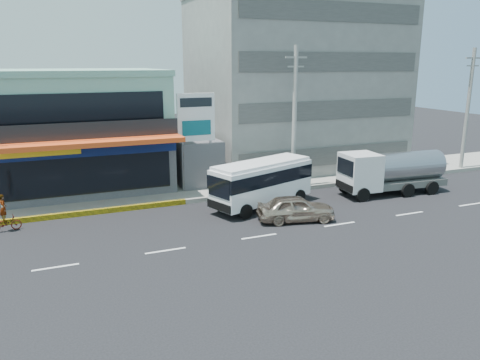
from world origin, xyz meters
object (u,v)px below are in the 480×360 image
Objects in this scene: shop_building at (75,133)px; satellite_dish at (196,138)px; concrete_building at (293,85)px; billboard at (196,123)px; utility_pole_near at (294,118)px; tanker_truck at (389,171)px; motorcycle_rider at (5,219)px; sedan at (296,208)px; minibus at (262,180)px; utility_pole_far at (468,109)px.

shop_building is 8.27× the size of satellite_dish.
concrete_building is 10.67× the size of satellite_dish.
utility_pole_near is at bearing -15.48° from billboard.
shop_building reaches higher than tanker_truck.
motorcycle_rider is at bearing 175.55° from tanker_truck.
shop_building is 8.54m from satellite_dish.
satellite_dish is 2.31m from billboard.
shop_building is 16.92m from sedan.
utility_pole_near is 1.37× the size of minibus.
shop_building is 22.15m from tanker_truck.
motorcycle_rider is (-34.36, -1.48, -4.46)m from utility_pole_far.
utility_pole_near is 18.95m from motorcycle_rider.
billboard is at bearing -151.08° from concrete_building.
tanker_truck is (1.68, -10.95, -5.40)m from concrete_building.
shop_building is at bearing -176.65° from concrete_building.
sedan is at bearing -72.47° from satellite_dish.
sedan is 15.98m from motorcycle_rider.
motorcycle_rider is (-22.36, -9.08, -6.31)m from concrete_building.
shop_building is at bearing 138.22° from minibus.
sedan is 9.08m from tanker_truck.
utility_pole_near is 5.68m from minibus.
concrete_building reaches higher than utility_pole_far.
utility_pole_near is (14.00, -6.55, 1.15)m from shop_building.
motorcycle_rider is at bearing 86.79° from sedan.
satellite_dish is 7.17m from utility_pole_near.
tanker_truck is at bearing -22.91° from billboard.
satellite_dish is 10.35m from sedan.
utility_pole_near reaches higher than billboard.
satellite_dish is at bearing 149.04° from utility_pole_near.
tanker_truck is (5.68, -3.35, -3.55)m from utility_pole_near.
satellite_dish is 6.95m from minibus.
shop_building is at bearing 153.31° from tanker_truck.
satellite_dish is at bearing 74.48° from billboard.
motorcycle_rider is at bearing -157.91° from concrete_building.
satellite_dish is at bearing 149.25° from tanker_truck.
concrete_building is 16.44m from sedan.
satellite_dish is (-10.00, -4.00, -3.42)m from concrete_building.
utility_pole_near is at bearing -25.06° from shop_building.
shop_building is 1.80× the size of billboard.
billboard is 0.69× the size of utility_pole_far.
utility_pole_far reaches higher than satellite_dish.
minibus is 3.51× the size of motorcycle_rider.
utility_pole_near is at bearing -117.76° from concrete_building.
minibus is at bearing -143.81° from utility_pole_near.
concrete_building is 11.30m from satellite_dish.
utility_pole_far is (22.50, -1.80, 0.22)m from billboard.
tanker_truck is at bearing -30.75° from satellite_dish.
satellite_dish is at bearing -158.20° from concrete_building.
concrete_building is at bearing 28.92° from billboard.
minibus reaches higher than sedan.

